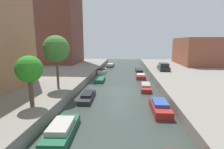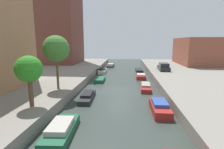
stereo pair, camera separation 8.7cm
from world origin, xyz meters
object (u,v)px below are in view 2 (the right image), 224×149
moored_boat_left_4 (102,71)px  moored_boat_right_4 (141,76)px  apartment_tower_far (57,5)px  moored_boat_left_1 (61,130)px  moored_boat_left_5 (111,65)px  street_tree_1 (29,70)px  moored_boat_right_2 (160,107)px  low_block_right (202,51)px  moored_boat_right_5 (139,70)px  moored_boat_left_3 (100,80)px  street_tree_2 (56,49)px  moored_boat_left_2 (87,96)px  parked_car (164,67)px  moored_boat_right_3 (146,87)px

moored_boat_left_4 → moored_boat_right_4: size_ratio=1.19×
apartment_tower_far → moored_boat_left_1: (12.63, -31.79, -14.27)m
moored_boat_right_4 → moored_boat_left_1: bearing=-109.1°
apartment_tower_far → moored_boat_left_5: bearing=3.8°
street_tree_1 → moored_boat_right_2: (10.59, 2.10, -3.55)m
moored_boat_left_1 → moored_boat_left_4: bearing=91.6°
low_block_right → moored_boat_left_5: low_block_right is taller
low_block_right → moored_boat_right_5: 16.25m
low_block_right → moored_boat_left_3: 26.80m
street_tree_2 → moored_boat_left_2: (3.40, -0.50, -5.06)m
low_block_right → moored_boat_left_4: 23.77m
apartment_tower_far → moored_boat_left_2: size_ratio=6.14×
moored_boat_right_2 → moored_boat_right_4: 14.52m
moored_boat_left_5 → moored_boat_right_4: bearing=-64.3°
moored_boat_left_2 → moored_boat_right_4: bearing=60.5°
parked_car → moored_boat_left_5: (-10.83, 10.62, -1.21)m
low_block_right → parked_car: 14.67m
apartment_tower_far → moored_boat_right_4: size_ratio=7.89×
moored_boat_right_5 → moored_boat_right_2: bearing=-88.8°
moored_boat_right_4 → street_tree_2: bearing=-131.9°
moored_boat_right_5 → moored_boat_left_1: bearing=-104.6°
moored_boat_left_3 → moored_boat_right_4: 7.18m
parked_car → moored_boat_right_4: bearing=-146.0°
moored_boat_left_2 → moored_boat_right_3: (6.72, 4.64, 0.02)m
moored_boat_left_5 → moored_boat_right_3: 21.57m
street_tree_2 → moored_boat_left_4: bearing=80.4°
moored_boat_left_5 → moored_boat_right_5: bearing=-44.9°
street_tree_1 → parked_car: street_tree_1 is taller
parked_car → moored_boat_left_1: (-10.92, -22.01, -1.18)m
street_tree_2 → moored_boat_left_3: size_ratio=1.72×
apartment_tower_far → moored_boat_left_5: size_ratio=6.84×
parked_car → moored_boat_left_3: (-10.90, -5.75, -1.30)m
moored_boat_left_3 → moored_boat_right_5: bearing=55.3°
street_tree_2 → moored_boat_left_2: size_ratio=1.31×
moored_boat_right_4 → moored_boat_right_3: bearing=-88.8°
apartment_tower_far → parked_car: 28.66m
moored_boat_left_2 → moored_boat_left_1: bearing=-90.2°
low_block_right → moored_boat_left_1: low_block_right is taller
street_tree_2 → moored_boat_right_2: (10.59, -3.38, -4.94)m
low_block_right → moored_boat_right_4: 19.95m
moored_boat_right_4 → low_block_right: bearing=41.2°
low_block_right → street_tree_2: bearing=-135.8°
moored_boat_right_3 → moored_boat_right_5: 13.87m
parked_car → moored_boat_right_4: (-4.31, -2.90, -1.21)m
moored_boat_right_2 → moored_boat_right_5: 21.39m
apartment_tower_far → moored_boat_right_2: (19.85, -27.19, -14.23)m
moored_boat_left_3 → moored_boat_left_4: (-0.70, 7.64, 0.16)m
moored_boat_left_5 → moored_boat_right_2: bearing=-75.7°
moored_boat_left_3 → moored_boat_left_4: bearing=95.2°
apartment_tower_far → moored_boat_left_2: 30.94m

